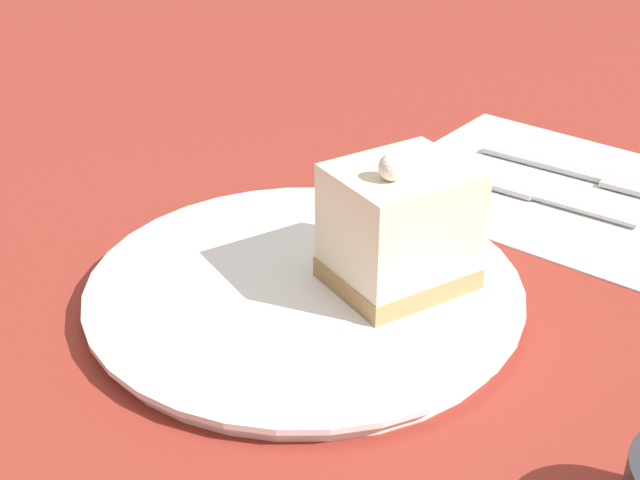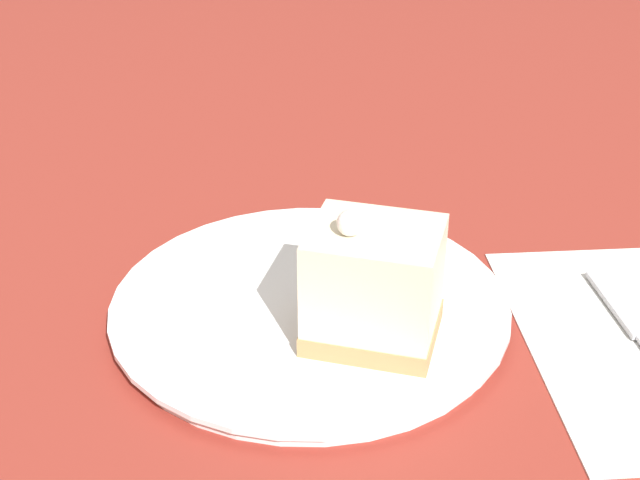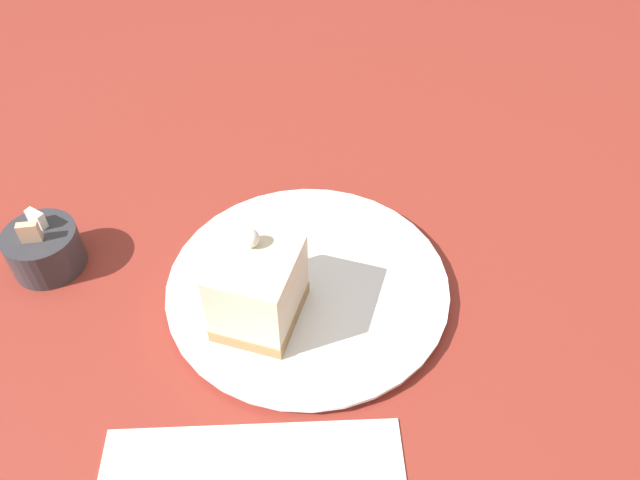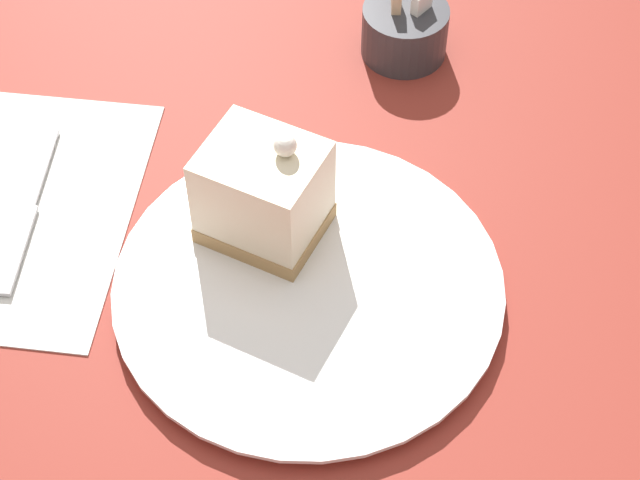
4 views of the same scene
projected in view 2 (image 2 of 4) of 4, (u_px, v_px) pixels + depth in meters
The scene contains 4 objects.
ground_plane at pixel (300, 320), 0.64m from camera, with size 4.00×4.00×0.00m, color maroon.
plate at pixel (310, 307), 0.64m from camera, with size 0.28×0.28×0.01m.
cake_slice at pixel (374, 285), 0.58m from camera, with size 0.09×0.08×0.10m.
knife at pixel (632, 324), 0.62m from camera, with size 0.05×0.17×0.00m.
Camera 2 is at (-0.08, 0.52, 0.36)m, focal length 50.00 mm.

